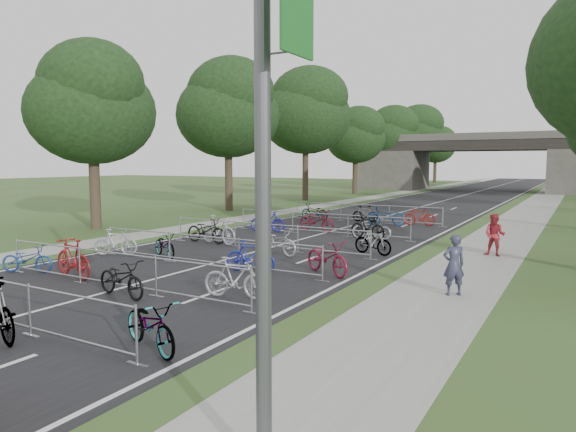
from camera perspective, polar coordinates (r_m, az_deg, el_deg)
name	(u,v)px	position (r m, az deg, el deg)	size (l,w,h in m)	color
road	(454,198)	(53.95, 17.92, 1.91)	(11.00, 140.00, 0.01)	black
sidewalk_right	(542,201)	(52.86, 26.43, 1.49)	(3.00, 140.00, 0.01)	gray
sidewalk_left	(382,196)	(56.01, 10.40, 2.24)	(2.00, 140.00, 0.01)	gray
lane_markings	(454,198)	(53.95, 17.92, 1.90)	(0.12, 140.00, 0.00)	silver
overpass_bridge	(481,163)	(68.57, 20.69, 5.58)	(31.00, 8.00, 7.05)	#46443F
lamppost	(265,95)	(5.55, -2.58, 13.23)	(0.61, 0.65, 8.21)	#4C4C51
tree_left_0	(92,107)	(29.46, -20.97, 11.27)	(6.72, 6.72, 10.25)	#33261C
tree_left_1	(228,111)	(38.25, -6.63, 11.54)	(7.56, 7.56, 11.53)	#33261C
tree_left_2	(306,113)	(48.45, 2.03, 11.37)	(8.40, 8.40, 12.81)	#33261C
tree_left_3	(356,136)	(59.16, 7.56, 8.77)	(6.72, 6.72, 10.25)	#33261C
tree_left_4	(391,134)	(70.42, 11.37, 8.91)	(7.56, 7.56, 11.53)	#33261C
tree_left_5	(417,132)	(81.90, 14.11, 9.00)	(8.40, 8.40, 12.81)	#33261C
tree_left_6	(436,145)	(93.41, 16.14, 7.55)	(6.72, 6.72, 10.25)	#33261C
barrier_row_2	(116,271)	(15.28, -18.59, -5.78)	(9.70, 0.08, 1.10)	#97999E
barrier_row_3	(203,251)	(17.96, -9.45, -3.81)	(9.70, 0.08, 1.10)	#97999E
barrier_row_4	(265,236)	(21.16, -2.55, -2.25)	(9.70, 0.08, 1.10)	#97999E
barrier_row_5	(320,224)	(25.48, 3.52, -0.86)	(9.70, 0.08, 1.10)	#97999E
barrier_row_6	(364,213)	(30.93, 8.50, 0.30)	(9.70, 0.08, 1.10)	#97999E
bike_7	(151,325)	(10.28, -15.03, -11.64)	(0.67, 1.91, 1.00)	#97999E
bike_8	(27,259)	(18.70, -26.99, -4.31)	(0.59, 1.70, 0.89)	navy
bike_9	(73,259)	(17.21, -22.78, -4.39)	(0.58, 2.06, 1.24)	maroon
bike_10	(121,278)	(14.41, -18.02, -6.62)	(0.67, 1.93, 1.01)	black
bike_11	(236,278)	(13.60, -5.83, -6.92)	(0.52, 1.83, 1.10)	#929399
bike_12	(116,243)	(20.75, -18.62, -2.81)	(0.49, 1.72, 1.03)	#A5A5AD
bike_13	(165,245)	(19.95, -13.52, -3.17)	(0.61, 1.75, 0.92)	#97999E
bike_14	(250,257)	(16.76, -4.19, -4.51)	(0.50, 1.76, 1.06)	#1B2596
bike_15	(327,257)	(16.45, 4.37, -4.60)	(0.74, 2.13, 1.12)	maroon
bike_16	(206,230)	(23.04, -9.05, -1.59)	(0.75, 2.16, 1.13)	black
bike_17	(218,230)	(22.57, -7.75, -1.57)	(0.59, 2.10, 1.26)	#A4A3AA
bike_18	(277,242)	(19.82, -1.19, -2.88)	(0.69, 1.99, 1.05)	#A5A5AD
bike_19	(373,242)	(20.16, 9.41, -2.87)	(0.47, 1.67, 1.00)	#97999E
bike_20	(268,221)	(26.30, -2.29, -0.61)	(0.52, 1.85, 1.11)	navy
bike_21	(316,221)	(26.64, 3.18, -0.51)	(0.75, 2.15, 1.13)	maroon
bike_22	(367,227)	(24.03, 8.83, -1.26)	(0.54, 1.91, 1.15)	black
bike_23	(372,229)	(24.25, 9.27, -1.43)	(0.63, 1.82, 0.95)	#9E9DA4
bike_24	(314,212)	(31.98, 2.96, 0.48)	(0.67, 1.93, 1.02)	#97999E
bike_25	(365,214)	(31.09, 8.57, 0.23)	(0.46, 1.64, 0.98)	#97999E
bike_26	(386,216)	(29.63, 10.84, 0.02)	(0.73, 2.10, 1.10)	#1D50A0
bike_27	(420,216)	(29.90, 14.41, -0.05)	(0.50, 1.76, 1.06)	maroon
pedestrian_a	(454,265)	(14.52, 17.94, -5.21)	(0.61, 0.40, 1.67)	#2C2E43
pedestrian_b	(495,235)	(21.05, 21.98, -2.00)	(0.79, 0.61, 1.62)	maroon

